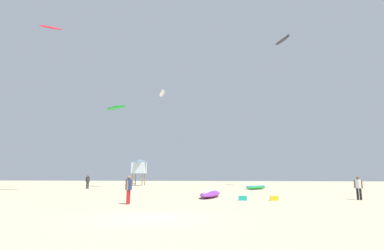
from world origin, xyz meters
name	(u,v)px	position (x,y,z in m)	size (l,w,h in m)	color
ground_plane	(150,218)	(0.00, 0.00, 0.00)	(120.00, 120.00, 0.00)	beige
person_foreground	(129,187)	(-2.71, 5.42, 1.04)	(0.40, 0.59, 1.78)	#B21E23
person_midground	(358,186)	(13.16, 9.82, 0.99)	(0.53, 0.38, 1.69)	black
person_left	(88,181)	(-13.48, 22.90, 1.00)	(0.56, 0.39, 1.71)	#2D2D33
kite_grounded_near	(256,188)	(7.37, 23.25, 0.21)	(3.27, 3.32, 0.46)	green
kite_grounded_mid	(210,194)	(2.27, 11.26, 0.27)	(2.13, 4.80, 0.54)	purple
lifeguard_tower	(139,166)	(-9.61, 32.51, 3.05)	(2.30, 2.30, 4.15)	#8C704C
cooler_box	(274,198)	(6.89, 8.80, 0.16)	(0.56, 0.36, 0.32)	yellow
gear_bag	(243,198)	(4.67, 8.66, 0.16)	(0.56, 0.36, 0.32)	#19B29E
kite_aloft_0	(162,93)	(-6.96, 36.78, 16.02)	(1.94, 4.07, 0.93)	white
kite_aloft_1	(282,40)	(13.32, 31.45, 22.72)	(2.39, 3.73, 0.66)	#2D2D33
kite_aloft_2	(116,108)	(-11.70, 27.01, 11.30)	(4.08, 3.13, 0.45)	green
kite_aloft_4	(51,27)	(-19.68, 22.25, 21.66)	(2.92, 2.17, 0.67)	red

